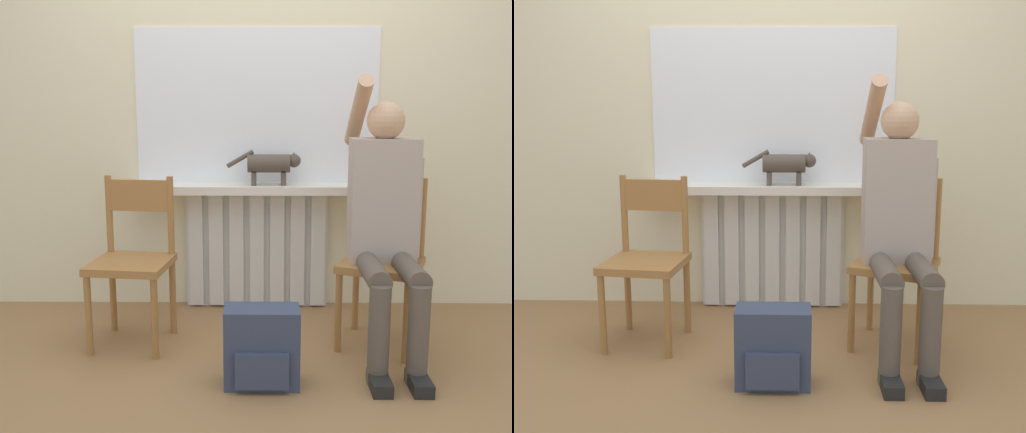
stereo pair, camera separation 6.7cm
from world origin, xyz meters
The scene contains 10 objects.
ground_plane centered at (0.00, 0.00, 0.00)m, with size 12.00×12.00×0.00m, color olive.
wall_with_window centered at (0.00, 1.23, 1.35)m, with size 7.00×0.06×2.70m.
radiator centered at (0.00, 1.15, 0.37)m, with size 0.89×0.08×0.74m.
windowsill centered at (0.00, 1.08, 0.77)m, with size 1.55×0.24×0.05m.
window_glass centered at (0.00, 1.20, 1.26)m, with size 1.49×0.01×0.94m.
chair_left centered at (-0.65, 0.55, 0.47)m, with size 0.44×0.44×0.89m.
chair_right centered at (0.68, 0.55, 0.47)m, with size 0.53×0.53×0.89m.
person centered at (0.66, 0.44, 0.71)m, with size 0.36×1.02×1.42m.
cat centered at (0.09, 1.06, 0.92)m, with size 0.45×0.11×0.22m.
backpack centered at (0.03, 0.04, 0.18)m, with size 0.34×0.21×0.37m.
Camera 1 is at (0.04, -2.53, 1.28)m, focal length 42.00 mm.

